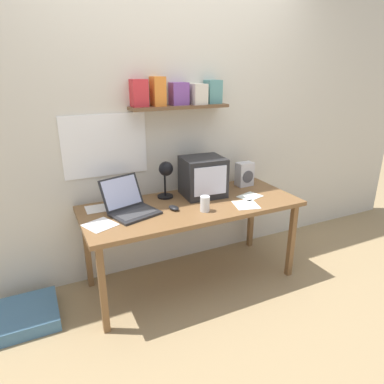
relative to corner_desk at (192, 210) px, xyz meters
The scene contains 14 objects.
ground_plane 0.65m from the corner_desk, ahead, with size 12.00×12.00×0.00m, color #9E845C.
back_wall 0.78m from the corner_desk, 90.23° to the left, with size 5.60×0.24×2.60m.
corner_desk is the anchor object (origin of this frame).
crt_monitor 0.31m from the corner_desk, 40.00° to the left, with size 0.36×0.33×0.33m.
laptop 0.51m from the corner_desk, behind, with size 0.41×0.43×0.25m.
desk_lamp 0.36m from the corner_desk, 130.09° to the left, with size 0.14×0.19×0.32m.
juice_glass 0.21m from the corner_desk, 82.19° to the right, with size 0.07×0.07×0.12m.
space_heater 0.68m from the corner_desk, 17.96° to the left, with size 0.15×0.11×0.22m.
computer_mouse 0.20m from the corner_desk, 163.93° to the right, with size 0.08×0.12×0.03m.
loose_paper_near_laptop 0.43m from the corner_desk, 29.38° to the right, with size 0.22×0.23×0.00m.
open_notebook 0.52m from the corner_desk, ahead, with size 0.23×0.19×0.00m.
loose_paper_near_monitor 0.69m from the corner_desk, 161.20° to the left, with size 0.28×0.17×0.00m.
printed_handout 0.75m from the corner_desk, behind, with size 0.25×0.25×0.00m.
floor_cushion 1.43m from the corner_desk, behind, with size 0.44×0.44×0.10m.
Camera 1 is at (-1.10, -2.28, 1.72)m, focal length 32.00 mm.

